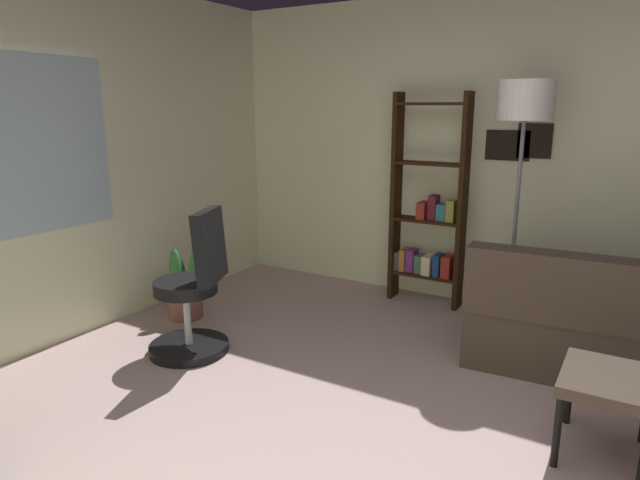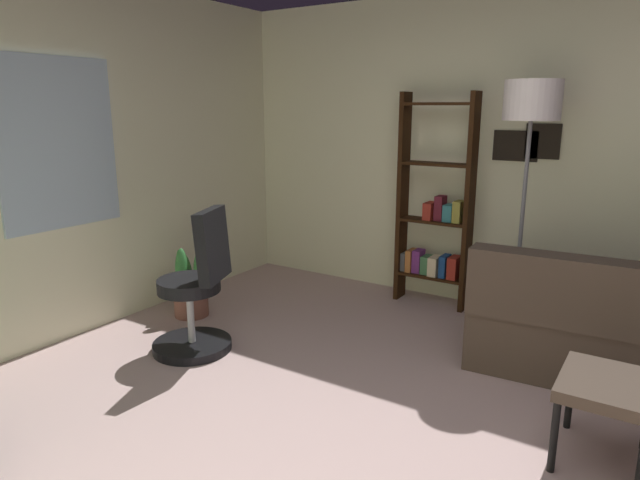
{
  "view_description": "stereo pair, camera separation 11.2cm",
  "coord_description": "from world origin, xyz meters",
  "px_view_note": "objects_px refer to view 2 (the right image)",
  "views": [
    {
      "loc": [
        -2.25,
        -0.75,
        1.71
      ],
      "look_at": [
        0.52,
        0.9,
        0.92
      ],
      "focal_mm": 31.04,
      "sensor_mm": 36.0,
      "label": 1
    },
    {
      "loc": [
        -2.19,
        -0.84,
        1.71
      ],
      "look_at": [
        0.52,
        0.9,
        0.92
      ],
      "focal_mm": 31.04,
      "sensor_mm": 36.0,
      "label": 2
    }
  ],
  "objects_px": {
    "potted_plant": "(191,286)",
    "office_chair": "(197,296)",
    "footstool": "(607,391)",
    "floor_lamp": "(531,117)",
    "bookshelf": "(435,216)"
  },
  "relations": [
    {
      "from": "floor_lamp",
      "to": "office_chair",
      "type": "bearing_deg",
      "value": 130.96
    },
    {
      "from": "potted_plant",
      "to": "footstool",
      "type": "bearing_deg",
      "value": -95.83
    },
    {
      "from": "office_chair",
      "to": "floor_lamp",
      "type": "height_order",
      "value": "floor_lamp"
    },
    {
      "from": "footstool",
      "to": "bookshelf",
      "type": "height_order",
      "value": "bookshelf"
    },
    {
      "from": "footstool",
      "to": "office_chair",
      "type": "distance_m",
      "value": 2.58
    },
    {
      "from": "footstool",
      "to": "potted_plant",
      "type": "bearing_deg",
      "value": 84.17
    },
    {
      "from": "floor_lamp",
      "to": "footstool",
      "type": "bearing_deg",
      "value": -151.37
    },
    {
      "from": "floor_lamp",
      "to": "potted_plant",
      "type": "bearing_deg",
      "value": 114.96
    },
    {
      "from": "floor_lamp",
      "to": "potted_plant",
      "type": "height_order",
      "value": "floor_lamp"
    },
    {
      "from": "bookshelf",
      "to": "floor_lamp",
      "type": "height_order",
      "value": "floor_lamp"
    },
    {
      "from": "potted_plant",
      "to": "office_chair",
      "type": "bearing_deg",
      "value": -130.65
    },
    {
      "from": "office_chair",
      "to": "potted_plant",
      "type": "relative_size",
      "value": 1.63
    },
    {
      "from": "footstool",
      "to": "office_chair",
      "type": "relative_size",
      "value": 0.49
    },
    {
      "from": "floor_lamp",
      "to": "potted_plant",
      "type": "relative_size",
      "value": 2.98
    },
    {
      "from": "bookshelf",
      "to": "potted_plant",
      "type": "relative_size",
      "value": 2.88
    }
  ]
}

